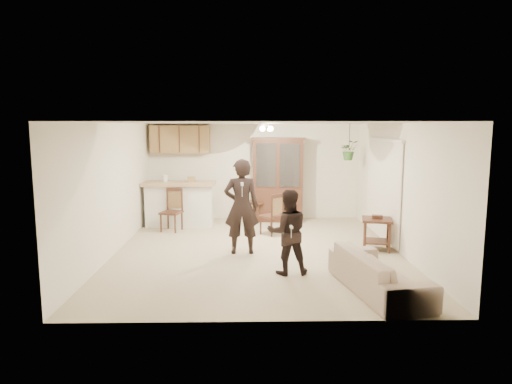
{
  "coord_description": "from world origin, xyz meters",
  "views": [
    {
      "loc": [
        -0.19,
        -8.7,
        2.45
      ],
      "look_at": [
        -0.01,
        0.4,
        1.12
      ],
      "focal_mm": 32.0,
      "sensor_mm": 36.0,
      "label": 1
    }
  ],
  "objects_px": {
    "sofa": "(378,268)",
    "child": "(288,234)",
    "china_hutch": "(278,180)",
    "adult": "(241,207)",
    "chair_bar": "(171,219)",
    "chair_hutch_left": "(257,209)",
    "chair_hutch_right": "(271,223)",
    "side_table": "(377,234)"
  },
  "relations": [
    {
      "from": "child",
      "to": "chair_hutch_right",
      "type": "bearing_deg",
      "value": -91.99
    },
    {
      "from": "chair_hutch_left",
      "to": "chair_hutch_right",
      "type": "distance_m",
      "value": 1.48
    },
    {
      "from": "adult",
      "to": "child",
      "type": "height_order",
      "value": "adult"
    },
    {
      "from": "chair_bar",
      "to": "sofa",
      "type": "bearing_deg",
      "value": -30.02
    },
    {
      "from": "child",
      "to": "side_table",
      "type": "distance_m",
      "value": 2.41
    },
    {
      "from": "china_hutch",
      "to": "chair_hutch_right",
      "type": "relative_size",
      "value": 2.26
    },
    {
      "from": "china_hutch",
      "to": "sofa",
      "type": "bearing_deg",
      "value": -72.58
    },
    {
      "from": "adult",
      "to": "chair_bar",
      "type": "distance_m",
      "value": 2.6
    },
    {
      "from": "child",
      "to": "chair_hutch_right",
      "type": "height_order",
      "value": "child"
    },
    {
      "from": "sofa",
      "to": "chair_bar",
      "type": "bearing_deg",
      "value": 32.24
    },
    {
      "from": "side_table",
      "to": "chair_bar",
      "type": "height_order",
      "value": "chair_bar"
    },
    {
      "from": "chair_hutch_left",
      "to": "chair_hutch_right",
      "type": "relative_size",
      "value": 1.18
    },
    {
      "from": "side_table",
      "to": "chair_hutch_left",
      "type": "distance_m",
      "value": 3.62
    },
    {
      "from": "adult",
      "to": "chair_hutch_left",
      "type": "distance_m",
      "value": 3.05
    },
    {
      "from": "chair_bar",
      "to": "chair_hutch_right",
      "type": "xyz_separation_m",
      "value": [
        2.32,
        -0.38,
        -0.01
      ]
    },
    {
      "from": "sofa",
      "to": "child",
      "type": "height_order",
      "value": "child"
    },
    {
      "from": "sofa",
      "to": "chair_hutch_left",
      "type": "xyz_separation_m",
      "value": [
        -1.68,
        5.09,
        -0.05
      ]
    },
    {
      "from": "child",
      "to": "side_table",
      "type": "height_order",
      "value": "child"
    },
    {
      "from": "sofa",
      "to": "chair_hutch_left",
      "type": "distance_m",
      "value": 5.36
    },
    {
      "from": "adult",
      "to": "chair_hutch_right",
      "type": "bearing_deg",
      "value": -115.88
    },
    {
      "from": "adult",
      "to": "chair_hutch_left",
      "type": "bearing_deg",
      "value": -99.53
    },
    {
      "from": "adult",
      "to": "side_table",
      "type": "xyz_separation_m",
      "value": [
        2.68,
        0.19,
        -0.57
      ]
    },
    {
      "from": "sofa",
      "to": "adult",
      "type": "xyz_separation_m",
      "value": [
        -2.05,
        2.11,
        0.53
      ]
    },
    {
      "from": "adult",
      "to": "china_hutch",
      "type": "distance_m",
      "value": 3.16
    },
    {
      "from": "chair_hutch_left",
      "to": "child",
      "type": "bearing_deg",
      "value": -40.27
    },
    {
      "from": "child",
      "to": "side_table",
      "type": "bearing_deg",
      "value": -147.27
    },
    {
      "from": "sofa",
      "to": "child",
      "type": "relative_size",
      "value": 1.39
    },
    {
      "from": "side_table",
      "to": "chair_bar",
      "type": "bearing_deg",
      "value": 158.53
    },
    {
      "from": "chair_bar",
      "to": "chair_hutch_right",
      "type": "relative_size",
      "value": 1.05
    },
    {
      "from": "adult",
      "to": "child",
      "type": "relative_size",
      "value": 1.33
    },
    {
      "from": "child",
      "to": "china_hutch",
      "type": "distance_m",
      "value": 4.29
    },
    {
      "from": "sofa",
      "to": "side_table",
      "type": "distance_m",
      "value": 2.39
    },
    {
      "from": "sofa",
      "to": "adult",
      "type": "bearing_deg",
      "value": 33.62
    },
    {
      "from": "china_hutch",
      "to": "chair_hutch_left",
      "type": "bearing_deg",
      "value": -170.12
    },
    {
      "from": "china_hutch",
      "to": "chair_hutch_left",
      "type": "distance_m",
      "value": 0.92
    },
    {
      "from": "china_hutch",
      "to": "adult",
      "type": "bearing_deg",
      "value": -101.8
    },
    {
      "from": "chair_hutch_right",
      "to": "side_table",
      "type": "bearing_deg",
      "value": 103.18
    },
    {
      "from": "sofa",
      "to": "child",
      "type": "bearing_deg",
      "value": 45.29
    },
    {
      "from": "china_hutch",
      "to": "chair_hutch_right",
      "type": "bearing_deg",
      "value": -94.45
    },
    {
      "from": "child",
      "to": "chair_hutch_left",
      "type": "height_order",
      "value": "child"
    },
    {
      "from": "adult",
      "to": "chair_hutch_right",
      "type": "height_order",
      "value": "adult"
    },
    {
      "from": "chair_hutch_right",
      "to": "chair_hutch_left",
      "type": "bearing_deg",
      "value": -122.05
    }
  ]
}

